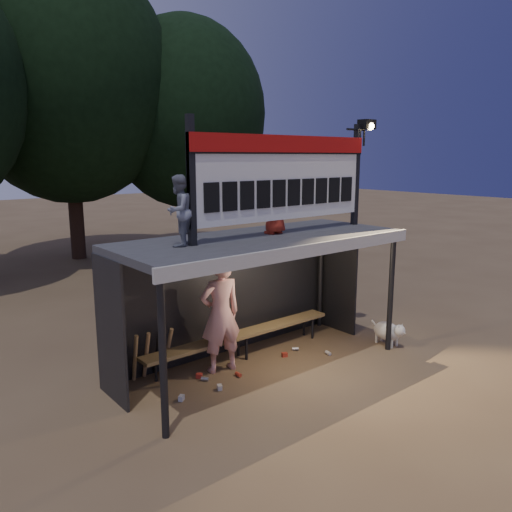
% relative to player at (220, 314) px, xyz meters
% --- Properties ---
extents(ground, '(80.00, 80.00, 0.00)m').
position_rel_player_xyz_m(ground, '(0.62, -0.35, -1.01)').
color(ground, brown).
rests_on(ground, ground).
extents(player, '(0.80, 0.59, 2.02)m').
position_rel_player_xyz_m(player, '(0.00, 0.00, 0.00)').
color(player, white).
rests_on(player, ground).
extents(child_a, '(0.64, 0.59, 1.05)m').
position_rel_player_xyz_m(child_a, '(-0.91, -0.28, 1.84)').
color(child_a, slate).
rests_on(child_a, dugout_shelter).
extents(child_b, '(0.51, 0.35, 1.00)m').
position_rel_player_xyz_m(child_b, '(0.98, -0.26, 1.81)').
color(child_b, maroon).
rests_on(child_b, dugout_shelter).
extents(dugout_shelter, '(5.10, 2.08, 2.32)m').
position_rel_player_xyz_m(dugout_shelter, '(0.62, -0.11, 0.84)').
color(dugout_shelter, '#373739').
rests_on(dugout_shelter, ground).
extents(scoreboard_assembly, '(4.10, 0.27, 1.99)m').
position_rel_player_xyz_m(scoreboard_assembly, '(1.18, -0.36, 2.32)').
color(scoreboard_assembly, black).
rests_on(scoreboard_assembly, dugout_shelter).
extents(bench, '(4.00, 0.35, 0.48)m').
position_rel_player_xyz_m(bench, '(0.62, 0.20, -0.57)').
color(bench, olive).
rests_on(bench, ground).
extents(tree_mid, '(7.22, 7.22, 10.36)m').
position_rel_player_xyz_m(tree_mid, '(1.62, 11.15, 5.16)').
color(tree_mid, '#321E16').
rests_on(tree_mid, ground).
extents(tree_right, '(6.08, 6.08, 8.72)m').
position_rel_player_xyz_m(tree_right, '(5.62, 10.15, 4.18)').
color(tree_right, black).
rests_on(tree_right, ground).
extents(dog, '(0.36, 0.81, 0.49)m').
position_rel_player_xyz_m(dog, '(3.21, -1.11, -0.73)').
color(dog, beige).
rests_on(dog, ground).
extents(bats, '(0.68, 0.35, 0.84)m').
position_rel_player_xyz_m(bats, '(-1.06, 0.47, -0.58)').
color(bats, olive).
rests_on(bats, ground).
extents(litter, '(3.14, 0.81, 0.08)m').
position_rel_player_xyz_m(litter, '(0.28, -0.36, -0.97)').
color(litter, '#B32A1E').
rests_on(litter, ground).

